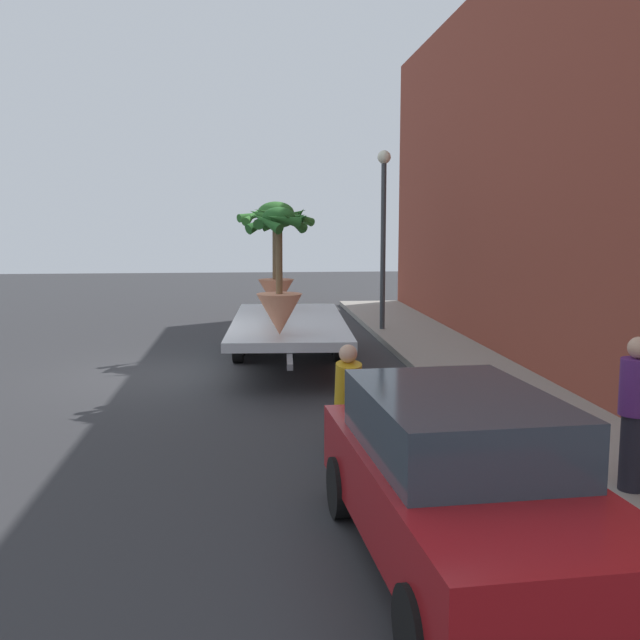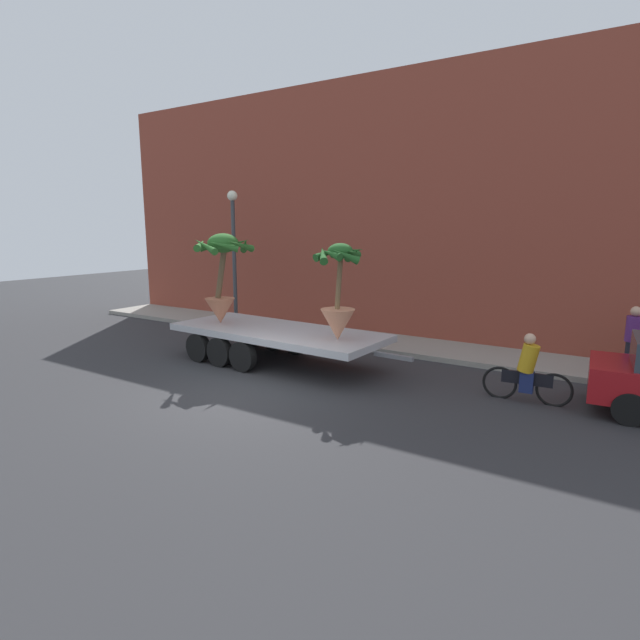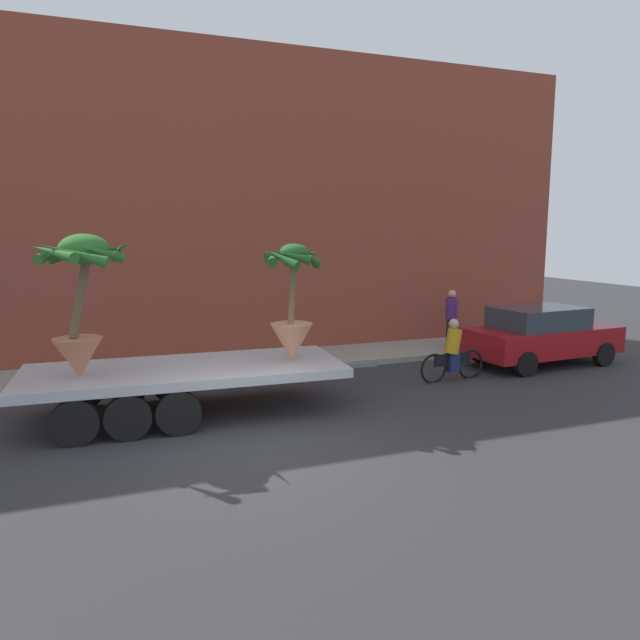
{
  "view_description": "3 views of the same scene",
  "coord_description": "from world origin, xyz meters",
  "px_view_note": "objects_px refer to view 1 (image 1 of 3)",
  "views": [
    {
      "loc": [
        14.69,
        1.65,
        3.08
      ],
      "look_at": [
        1.35,
        2.96,
        1.27
      ],
      "focal_mm": 40.79,
      "sensor_mm": 36.0,
      "label": 1
    },
    {
      "loc": [
        7.3,
        -8.2,
        3.73
      ],
      "look_at": [
        0.46,
        2.58,
        1.35
      ],
      "focal_mm": 28.07,
      "sensor_mm": 36.0,
      "label": 2
    },
    {
      "loc": [
        -2.36,
        -8.81,
        3.62
      ],
      "look_at": [
        2.26,
        3.38,
        1.59
      ],
      "focal_mm": 32.69,
      "sensor_mm": 36.0,
      "label": 3
    }
  ],
  "objects_px": {
    "flatbed_trailer": "(289,327)",
    "potted_palm_middle": "(276,249)",
    "parked_car": "(461,480)",
    "cyclist": "(348,408)",
    "street_lamp": "(383,216)",
    "potted_palm_rear": "(279,278)",
    "pedestrian_near_gate": "(635,411)"
  },
  "relations": [
    {
      "from": "flatbed_trailer",
      "to": "potted_palm_middle",
      "type": "distance_m",
      "value": 2.28
    },
    {
      "from": "potted_palm_middle",
      "to": "parked_car",
      "type": "relative_size",
      "value": 0.6
    },
    {
      "from": "cyclist",
      "to": "flatbed_trailer",
      "type": "bearing_deg",
      "value": -176.47
    },
    {
      "from": "flatbed_trailer",
      "to": "potted_palm_middle",
      "type": "relative_size",
      "value": 2.78
    },
    {
      "from": "flatbed_trailer",
      "to": "street_lamp",
      "type": "xyz_separation_m",
      "value": [
        -3.76,
        2.79,
        2.46
      ]
    },
    {
      "from": "potted_palm_rear",
      "to": "parked_car",
      "type": "distance_m",
      "value": 7.68
    },
    {
      "from": "pedestrian_near_gate",
      "to": "potted_palm_rear",
      "type": "bearing_deg",
      "value": -149.66
    },
    {
      "from": "potted_palm_rear",
      "to": "cyclist",
      "type": "bearing_deg",
      "value": 9.25
    },
    {
      "from": "parked_car",
      "to": "pedestrian_near_gate",
      "type": "distance_m",
      "value": 2.68
    },
    {
      "from": "flatbed_trailer",
      "to": "potted_palm_rear",
      "type": "bearing_deg",
      "value": -7.02
    },
    {
      "from": "flatbed_trailer",
      "to": "potted_palm_middle",
      "type": "xyz_separation_m",
      "value": [
        -1.54,
        -0.2,
        1.67
      ]
    },
    {
      "from": "pedestrian_near_gate",
      "to": "cyclist",
      "type": "bearing_deg",
      "value": -122.56
    },
    {
      "from": "flatbed_trailer",
      "to": "parked_car",
      "type": "bearing_deg",
      "value": 5.71
    },
    {
      "from": "flatbed_trailer",
      "to": "parked_car",
      "type": "height_order",
      "value": "parked_car"
    },
    {
      "from": "flatbed_trailer",
      "to": "street_lamp",
      "type": "distance_m",
      "value": 5.29
    },
    {
      "from": "potted_palm_middle",
      "to": "street_lamp",
      "type": "height_order",
      "value": "street_lamp"
    },
    {
      "from": "potted_palm_middle",
      "to": "potted_palm_rear",
      "type": "bearing_deg",
      "value": -1.29
    },
    {
      "from": "cyclist",
      "to": "parked_car",
      "type": "distance_m",
      "value": 3.23
    },
    {
      "from": "potted_palm_rear",
      "to": "street_lamp",
      "type": "xyz_separation_m",
      "value": [
        -6.12,
        3.08,
        1.18
      ]
    },
    {
      "from": "flatbed_trailer",
      "to": "street_lamp",
      "type": "height_order",
      "value": "street_lamp"
    },
    {
      "from": "pedestrian_near_gate",
      "to": "street_lamp",
      "type": "height_order",
      "value": "street_lamp"
    },
    {
      "from": "potted_palm_middle",
      "to": "parked_car",
      "type": "distance_m",
      "value": 11.55
    },
    {
      "from": "potted_palm_rear",
      "to": "pedestrian_near_gate",
      "type": "distance_m",
      "value": 7.2
    },
    {
      "from": "potted_palm_middle",
      "to": "cyclist",
      "type": "relative_size",
      "value": 1.4
    },
    {
      "from": "cyclist",
      "to": "parked_car",
      "type": "xyz_separation_m",
      "value": [
        3.17,
        0.57,
        0.16
      ]
    },
    {
      "from": "potted_palm_rear",
      "to": "potted_palm_middle",
      "type": "xyz_separation_m",
      "value": [
        -3.9,
        0.09,
        0.4
      ]
    },
    {
      "from": "pedestrian_near_gate",
      "to": "street_lamp",
      "type": "distance_m",
      "value": 12.48
    },
    {
      "from": "street_lamp",
      "to": "cyclist",
      "type": "bearing_deg",
      "value": -12.88
    },
    {
      "from": "parked_car",
      "to": "street_lamp",
      "type": "relative_size",
      "value": 0.89
    },
    {
      "from": "parked_car",
      "to": "pedestrian_near_gate",
      "type": "bearing_deg",
      "value": 119.53
    },
    {
      "from": "pedestrian_near_gate",
      "to": "street_lamp",
      "type": "xyz_separation_m",
      "value": [
        -12.28,
        -0.52,
        2.19
      ]
    },
    {
      "from": "flatbed_trailer",
      "to": "potted_palm_rear",
      "type": "relative_size",
      "value": 3.02
    }
  ]
}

